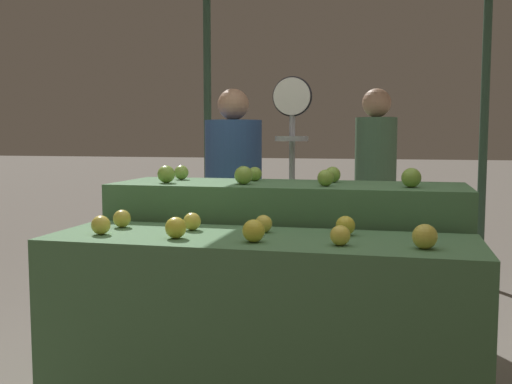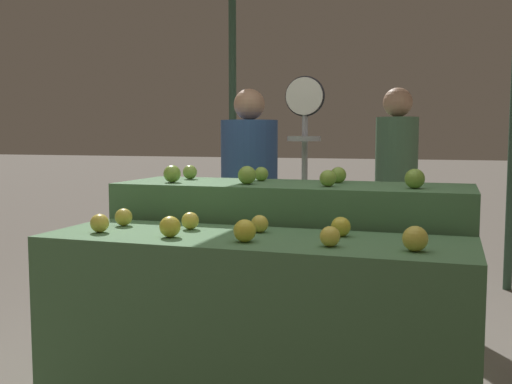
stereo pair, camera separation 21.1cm
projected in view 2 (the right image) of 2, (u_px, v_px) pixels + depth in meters
name	position (u px, v px, depth m)	size (l,w,h in m)	color
display_counter_front	(253.00, 343.00, 2.42)	(1.72, 0.55, 0.87)	#4C7A4C
display_counter_back	(291.00, 287.00, 2.98)	(1.72, 0.55, 1.04)	#4C7A4C
apple_front_0	(100.00, 223.00, 2.49)	(0.08, 0.08, 0.08)	yellow
apple_front_1	(170.00, 227.00, 2.37)	(0.08, 0.08, 0.08)	gold
apple_front_2	(245.00, 231.00, 2.26)	(0.09, 0.09, 0.09)	gold
apple_front_3	(330.00, 236.00, 2.17)	(0.08, 0.08, 0.08)	yellow
apple_front_4	(415.00, 239.00, 2.08)	(0.09, 0.09, 0.09)	gold
apple_front_5	(124.00, 217.00, 2.67)	(0.08, 0.08, 0.08)	gold
apple_front_6	(190.00, 221.00, 2.57)	(0.08, 0.08, 0.08)	yellow
apple_front_7	(260.00, 224.00, 2.49)	(0.07, 0.07, 0.07)	yellow
apple_front_8	(341.00, 227.00, 2.39)	(0.08, 0.08, 0.08)	gold
apple_back_0	(172.00, 174.00, 3.00)	(0.09, 0.09, 0.09)	#84AD3D
apple_back_1	(247.00, 175.00, 2.89)	(0.09, 0.09, 0.09)	#84AD3D
apple_back_2	(328.00, 178.00, 2.75)	(0.08, 0.08, 0.08)	#84AD3D
apple_back_3	(415.00, 179.00, 2.65)	(0.09, 0.09, 0.09)	#7AA338
apple_back_4	(190.00, 172.00, 3.22)	(0.08, 0.08, 0.08)	#8EB247
apple_back_5	(261.00, 174.00, 3.09)	(0.07, 0.07, 0.07)	#84AD3D
apple_back_6	(338.00, 175.00, 2.96)	(0.08, 0.08, 0.08)	#84AD3D
produce_scale	(304.00, 155.00, 3.58)	(0.24, 0.20, 1.62)	#99999E
person_vendor_at_scale	(249.00, 191.00, 4.02)	(0.46, 0.46, 1.58)	#2D2D38
person_customer_left	(396.00, 180.00, 4.37)	(0.39, 0.39, 1.61)	#2D2D38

